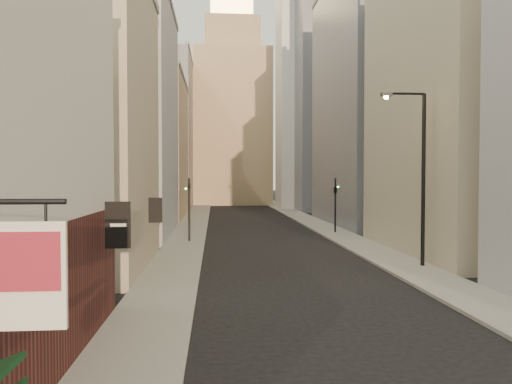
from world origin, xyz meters
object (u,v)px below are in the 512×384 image
Objects in this scene: traffic_light_left at (189,195)px; clock_tower at (232,110)px; white_tower at (303,93)px; streetlamp_mid at (419,168)px; traffic_light_right at (335,192)px.

clock_tower is at bearing -91.62° from traffic_light_left.
white_tower reaches higher than streetlamp_mid.
white_tower is (11.00, -14.00, 0.97)m from clock_tower.
white_tower is at bearing -51.84° from clock_tower.
traffic_light_left is 1.00× the size of traffic_light_right.
clock_tower is at bearing 97.35° from streetlamp_mid.
streetlamp_mid is at bearing 142.39° from traffic_light_left.
streetlamp_mid reaches higher than traffic_light_left.
clock_tower is 68.75m from streetlamp_mid.
streetlamp_mid is at bearing -93.07° from white_tower.
white_tower is 8.30× the size of traffic_light_right.
white_tower reaches higher than traffic_light_right.
traffic_light_right is at bearing -154.32° from traffic_light_left.
clock_tower is at bearing -65.76° from traffic_light_right.
clock_tower is 57.42m from traffic_light_left.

